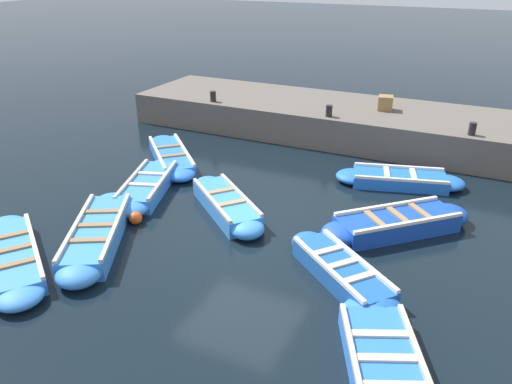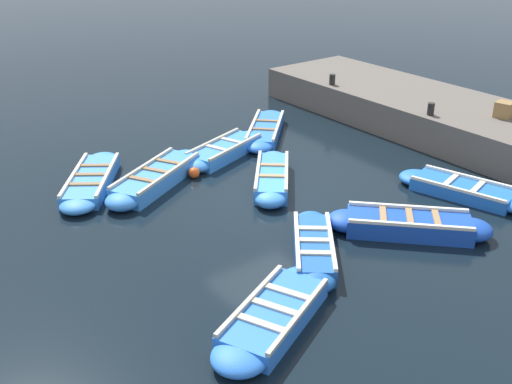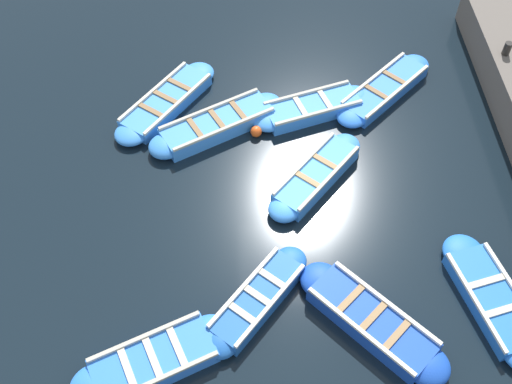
# 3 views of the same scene
# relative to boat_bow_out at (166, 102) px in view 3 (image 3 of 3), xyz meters

# --- Properties ---
(ground_plane) EXTENTS (120.00, 120.00, 0.00)m
(ground_plane) POSITION_rel_boat_bow_out_xyz_m (-3.11, 3.41, -0.16)
(ground_plane) COLOR black
(boat_bow_out) EXTENTS (2.84, 3.47, 0.38)m
(boat_bow_out) POSITION_rel_boat_bow_out_xyz_m (0.00, 0.00, 0.00)
(boat_bow_out) COLOR #3884E0
(boat_bow_out) RESTS_ON ground
(boat_alongside) EXTENTS (3.38, 2.20, 0.40)m
(boat_alongside) POSITION_rel_boat_bow_out_xyz_m (-0.23, 7.17, 0.01)
(boat_alongside) COLOR blue
(boat_alongside) RESTS_ON ground
(boat_inner_gap) EXTENTS (3.08, 3.12, 0.47)m
(boat_inner_gap) POSITION_rel_boat_bow_out_xyz_m (-4.52, 6.47, 0.05)
(boat_inner_gap) COLOR #1947B7
(boat_inner_gap) RESTS_ON ground
(boat_tucked) EXTENTS (2.47, 2.81, 0.42)m
(boat_tucked) POSITION_rel_boat_bow_out_xyz_m (-2.25, 5.92, 0.02)
(boat_tucked) COLOR #1E59AD
(boat_tucked) RESTS_ON ground
(boat_broadside) EXTENTS (1.75, 3.42, 0.37)m
(boat_broadside) POSITION_rel_boat_bow_out_xyz_m (-7.08, 6.02, -0.00)
(boat_broadside) COLOR blue
(boat_broadside) RESTS_ON ground
(boat_end_of_row) EXTENTS (3.16, 3.15, 0.39)m
(boat_end_of_row) POSITION_rel_boat_bow_out_xyz_m (-5.86, -0.33, 0.00)
(boat_end_of_row) COLOR blue
(boat_end_of_row) RESTS_ON ground
(boat_mid_row) EXTENTS (2.67, 2.98, 0.44)m
(boat_mid_row) POSITION_rel_boat_bow_out_xyz_m (-3.74, 2.68, 0.03)
(boat_mid_row) COLOR #3884E0
(boat_mid_row) RESTS_ON ground
(boat_near_quay) EXTENTS (3.70, 2.56, 0.46)m
(boat_near_quay) POSITION_rel_boat_bow_out_xyz_m (-1.37, 0.92, 0.04)
(boat_near_quay) COLOR #3884E0
(boat_near_quay) RESTS_ON ground
(boat_far_corner) EXTENTS (3.41, 1.87, 0.42)m
(boat_far_corner) POSITION_rel_boat_bow_out_xyz_m (-3.85, 0.36, 0.02)
(boat_far_corner) COLOR #3884E0
(boat_far_corner) RESTS_ON ground
(bollard_north) EXTENTS (0.20, 0.20, 0.35)m
(bollard_north) POSITION_rel_boat_bow_out_xyz_m (-8.96, -0.67, 1.04)
(bollard_north) COLOR black
(bollard_north) RESTS_ON quay_wall
(buoy_orange_near) EXTENTS (0.29, 0.29, 0.29)m
(buoy_orange_near) POSITION_rel_boat_bow_out_xyz_m (-2.35, 1.13, -0.01)
(buoy_orange_near) COLOR #E05119
(buoy_orange_near) RESTS_ON ground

